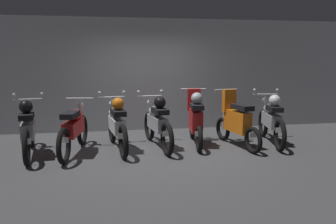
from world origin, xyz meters
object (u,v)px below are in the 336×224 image
object	(u,v)px
motorbike_slot_2	(117,124)
motorbike_slot_4	(195,119)
motorbike_slot_5	(236,122)
motorbike_slot_6	(271,119)
motorbike_slot_1	(74,129)
motorbike_slot_0	(28,128)
motorbike_slot_3	(157,122)

from	to	relation	value
motorbike_slot_2	motorbike_slot_4	xyz separation A→B (m)	(1.66, 0.13, 0.04)
motorbike_slot_5	motorbike_slot_6	bearing A→B (deg)	7.26
motorbike_slot_1	motorbike_slot_0	bearing A→B (deg)	-179.50
motorbike_slot_5	motorbike_slot_2	bearing A→B (deg)	177.30
motorbike_slot_1	motorbike_slot_2	size ratio (longest dim) A/B	1.00
motorbike_slot_1	motorbike_slot_2	distance (m)	0.83
motorbike_slot_4	motorbike_slot_6	xyz separation A→B (m)	(1.65, -0.14, -0.04)
motorbike_slot_1	motorbike_slot_6	xyz separation A→B (m)	(4.13, 0.11, 0.04)
motorbike_slot_6	motorbike_slot_2	bearing A→B (deg)	179.82
motorbike_slot_0	motorbike_slot_1	bearing A→B (deg)	0.50
motorbike_slot_2	motorbike_slot_6	world-z (taller)	same
motorbike_slot_1	motorbike_slot_6	size ratio (longest dim) A/B	1.01
motorbike_slot_3	motorbike_slot_4	xyz separation A→B (m)	(0.83, 0.07, 0.04)
motorbike_slot_0	motorbike_slot_4	bearing A→B (deg)	4.52
motorbike_slot_0	motorbike_slot_1	world-z (taller)	motorbike_slot_0
motorbike_slot_1	motorbike_slot_5	world-z (taller)	motorbike_slot_5
motorbike_slot_0	motorbike_slot_1	xyz separation A→B (m)	(0.83, 0.01, -0.04)
motorbike_slot_0	motorbike_slot_5	xyz separation A→B (m)	(4.12, 0.01, -0.00)
motorbike_slot_3	motorbike_slot_5	world-z (taller)	motorbike_slot_5
motorbike_slot_3	motorbike_slot_1	bearing A→B (deg)	-173.76
motorbike_slot_1	motorbike_slot_3	world-z (taller)	motorbike_slot_3
motorbike_slot_3	motorbike_slot_6	xyz separation A→B (m)	(2.48, -0.07, 0.00)
motorbike_slot_3	motorbike_slot_2	bearing A→B (deg)	-175.81
motorbike_slot_1	motorbike_slot_4	world-z (taller)	motorbike_slot_4
motorbike_slot_6	motorbike_slot_5	bearing A→B (deg)	-172.74
motorbike_slot_0	motorbike_slot_6	world-z (taller)	same
motorbike_slot_5	motorbike_slot_3	bearing A→B (deg)	173.85
motorbike_slot_0	motorbike_slot_2	xyz separation A→B (m)	(1.65, 0.13, 0.00)
motorbike_slot_1	motorbike_slot_2	bearing A→B (deg)	8.29
motorbike_slot_4	motorbike_slot_6	bearing A→B (deg)	-5.02
motorbike_slot_0	motorbike_slot_5	bearing A→B (deg)	0.14
motorbike_slot_0	motorbike_slot_3	world-z (taller)	same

